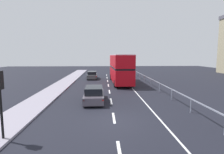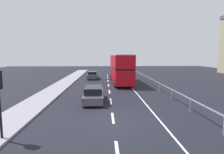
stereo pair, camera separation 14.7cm
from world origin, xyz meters
name	(u,v)px [view 1 (the left image)]	position (x,y,z in m)	size (l,w,h in m)	color
ground_plane	(114,121)	(0.00, 0.00, -0.05)	(75.22, 120.00, 0.10)	black
near_sidewalk_kerb	(10,121)	(-6.67, 0.00, 0.07)	(2.67, 80.00, 0.14)	gray
lane_paint_markings	(127,94)	(1.88, 8.33, 0.00)	(3.19, 46.00, 0.01)	silver
bridge_side_railing	(160,85)	(5.81, 9.00, 0.88)	(0.10, 42.00, 1.08)	gray
double_decker_bus_red	(120,68)	(1.90, 15.97, 2.34)	(2.86, 10.38, 4.37)	red
hatchback_car_near	(94,94)	(-1.57, 4.96, 0.68)	(1.85, 4.58, 1.42)	#4C4551
sedan_car_ahead	(92,75)	(-2.74, 21.31, 0.67)	(1.85, 4.50, 1.38)	#495252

